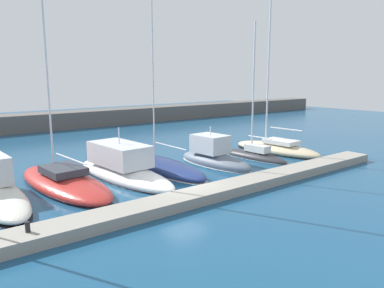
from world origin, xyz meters
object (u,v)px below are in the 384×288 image
Objects in this scene: sailboat_sand_eighth at (276,148)px; sailboat_charcoal_seventh at (253,155)px; motorboat_slate_sixth at (213,157)px; dock_bollard at (28,227)px; sailboat_red_third at (64,182)px; sailboat_navy_fifth at (162,166)px; motorboat_white_fourth at (122,168)px.

sailboat_charcoal_seventh is at bearing 91.99° from sailboat_sand_eighth.
motorboat_slate_sixth is 7.60m from sailboat_sand_eighth.
sailboat_red_third is at bearing 61.39° from dock_bollard.
sailboat_charcoal_seventh is 26.02× the size of dock_bollard.
sailboat_red_third is 8.08m from dock_bollard.
sailboat_navy_fifth is 4.23m from motorboat_slate_sixth.
sailboat_charcoal_seventh is (15.35, -1.54, -0.08)m from sailboat_red_third.
motorboat_slate_sixth is (7.31, -1.05, -0.01)m from motorboat_white_fourth.
sailboat_sand_eighth is (3.48, 0.43, 0.12)m from sailboat_charcoal_seventh.
motorboat_white_fourth is 3.24m from sailboat_navy_fifth.
sailboat_red_third reaches higher than sailboat_sand_eighth.
sailboat_sand_eighth is (11.67, -1.01, 0.07)m from sailboat_navy_fifth.
sailboat_red_third is at bearing 81.56° from sailboat_sand_eighth.
sailboat_red_third is 18.87m from sailboat_sand_eighth.
sailboat_red_third is 1.62× the size of motorboat_white_fourth.
dock_bollard is (-19.22, -5.55, 0.52)m from sailboat_charcoal_seventh.
motorboat_white_fourth reaches higher than dock_bollard.
motorboat_slate_sixth is at bearing 85.43° from sailboat_sand_eighth.
sailboat_navy_fifth reaches higher than sailboat_red_third.
sailboat_navy_fifth is at bearing 71.09° from motorboat_slate_sixth.
motorboat_slate_sixth is 16.39× the size of dock_bollard.
dock_bollard is at bearing 101.66° from sailboat_charcoal_seventh.
sailboat_navy_fifth is 8.32m from sailboat_charcoal_seventh.
sailboat_navy_fifth reaches higher than sailboat_charcoal_seventh.
motorboat_white_fourth is 0.93× the size of sailboat_charcoal_seventh.
motorboat_slate_sixth is at bearing 21.37° from dock_bollard.
dock_bollard is at bearing 107.21° from motorboat_slate_sixth.
motorboat_slate_sixth is at bearing -100.75° from sailboat_red_third.
sailboat_red_third is 1.03× the size of sailboat_sand_eighth.
sailboat_charcoal_seventh is at bearing -100.60° from sailboat_navy_fifth.
sailboat_red_third reaches higher than dock_bollard.
sailboat_navy_fifth is at bearing -95.59° from sailboat_red_third.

